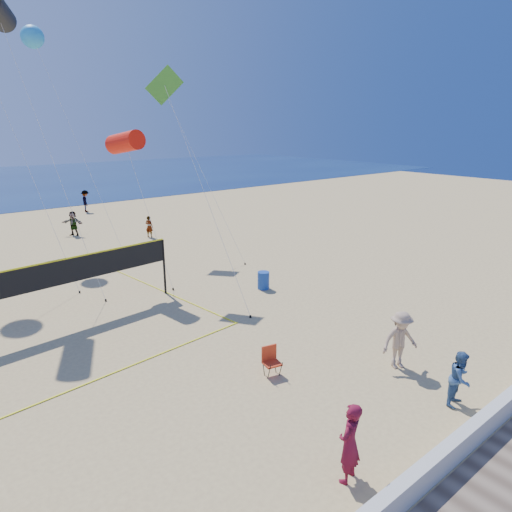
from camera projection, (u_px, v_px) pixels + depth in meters
ground at (298, 431)px, 11.50m from camera, size 120.00×120.00×0.00m
seawall at (403, 493)px, 9.19m from camera, size 32.00×0.30×0.60m
woman at (350, 443)px, 9.70m from camera, size 0.78×0.62×1.86m
bystander_a at (460, 378)px, 12.42m from camera, size 0.85×0.71×1.58m
bystander_b at (400, 340)px, 14.29m from camera, size 1.39×1.11×1.89m
far_person_1 at (73, 223)px, 31.57m from camera, size 1.37×1.56×1.70m
far_person_2 at (149, 227)px, 31.10m from camera, size 0.59×0.64×1.48m
far_person_4 at (86, 201)px, 40.11m from camera, size 1.02×1.38×1.90m
camp_chair at (271, 359)px, 13.99m from camera, size 0.59×0.70×1.03m
trash_barrel at (263, 280)px, 21.38m from camera, size 0.70×0.70×0.83m
volleyball_net at (58, 280)px, 17.19m from camera, size 10.59×10.45×2.59m
kite_2 at (125, 142)px, 20.67m from camera, size 1.42×3.44×7.25m
kite_4 at (168, 96)px, 20.68m from camera, size 1.67×7.01×10.05m
kite_5 at (167, 96)px, 26.42m from camera, size 2.01×6.54×10.42m
kite_7 at (32, 37)px, 25.84m from camera, size 2.41×7.67×12.86m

